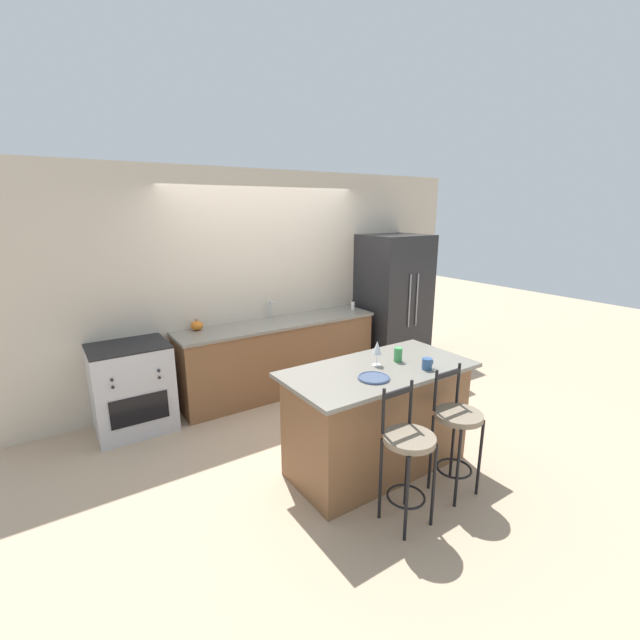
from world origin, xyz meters
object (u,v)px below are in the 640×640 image
wine_glass (377,348)px  soap_bottle (353,306)px  oven_range (132,388)px  bar_stool_far (457,428)px  pumpkin_decoration (197,326)px  refrigerator (393,302)px  bar_stool_near (408,452)px  tumbler_cup (398,355)px  dinner_plate (374,378)px  coffee_mug (427,364)px

wine_glass → soap_bottle: wine_glass is taller
oven_range → bar_stool_far: (1.94, -2.53, 0.11)m
pumpkin_decoration → soap_bottle: 2.09m
refrigerator → bar_stool_near: (-2.16, -2.49, -0.38)m
tumbler_cup → refrigerator: bearing=48.0°
oven_range → tumbler_cup: tumbler_cup is taller
pumpkin_decoration → bar_stool_near: bearing=-77.9°
refrigerator → oven_range: (-3.53, 0.07, -0.49)m
dinner_plate → tumbler_cup: 0.48m
tumbler_cup → soap_bottle: (0.96, 1.88, -0.04)m
dinner_plate → soap_bottle: bearing=55.9°
refrigerator → wine_glass: refrigerator is taller
coffee_mug → dinner_plate: bearing=170.1°
oven_range → wine_glass: wine_glass is taller
dinner_plate → pumpkin_decoration: pumpkin_decoration is taller
bar_stool_near → wine_glass: (0.31, 0.71, 0.52)m
tumbler_cup → wine_glass: bearing=172.2°
refrigerator → bar_stool_far: size_ratio=1.81×
dinner_plate → soap_bottle: soap_bottle is taller
coffee_mug → oven_range: bearing=132.4°
bar_stool_near → wine_glass: bearing=66.4°
oven_range → dinner_plate: (1.46, -2.07, 0.49)m
coffee_mug → tumbler_cup: bearing=104.1°
bar_stool_far → soap_bottle: same height
soap_bottle → oven_range: bearing=180.0°
bar_stool_far → soap_bottle: (0.92, 2.53, 0.39)m
soap_bottle → bar_stool_near: bearing=-120.2°
oven_range → bar_stool_far: size_ratio=0.88×
bar_stool_near → bar_stool_far: bearing=3.7°
oven_range → wine_glass: 2.58m
bar_stool_far → tumbler_cup: (-0.04, 0.65, 0.43)m
wine_glass → bar_stool_far: bearing=-68.7°
wine_glass → pumpkin_decoration: wine_glass is taller
oven_range → coffee_mug: 2.97m
dinner_plate → wine_glass: size_ratio=1.19×
bar_stool_near → soap_bottle: bearing=59.8°
dinner_plate → bar_stool_near: bearing=-100.6°
bar_stool_near → pumpkin_decoration: (-0.59, 2.76, 0.39)m
bar_stool_far → pumpkin_decoration: 2.99m
oven_range → soap_bottle: (2.86, -0.00, 0.51)m
bar_stool_near → tumbler_cup: bearing=52.1°
bar_stool_far → wine_glass: 0.89m
bar_stool_far → pumpkin_decoration: bar_stool_far is taller
bar_stool_near → bar_stool_far: (0.57, 0.04, 0.00)m
bar_stool_near → dinner_plate: (0.09, 0.49, 0.38)m
dinner_plate → pumpkin_decoration: (-0.69, 2.26, 0.01)m
oven_range → coffee_mug: size_ratio=7.87×
oven_range → bar_stool_near: size_ratio=0.88×
bar_stool_near → tumbler_cup: (0.53, 0.68, 0.43)m
wine_glass → pumpkin_decoration: bearing=113.9°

